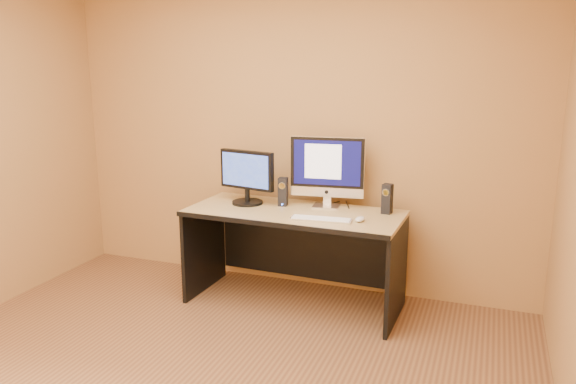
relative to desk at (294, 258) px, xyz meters
The scene contains 10 objects.
walls 1.81m from the desk, 96.27° to the right, with size 4.00×4.00×2.60m, color #9B6E3E, non-canonical shape.
desk is the anchor object (origin of this frame).
imac 0.72m from the desk, 48.55° to the left, with size 0.58×0.21×0.56m, color silver, non-canonical shape.
second_monitor 0.73m from the desk, 168.38° to the left, with size 0.49×0.24×0.43m, color black, non-canonical shape.
speaker_left 0.52m from the desk, 136.94° to the left, with size 0.07×0.07×0.22m, color black, non-canonical shape.
speaker_right 0.85m from the desk, 14.95° to the left, with size 0.07×0.07×0.22m, color black, non-canonical shape.
keyboard 0.50m from the desk, 32.74° to the right, with size 0.44×0.12×0.02m, color silver.
mouse 0.67m from the desk, 11.05° to the right, with size 0.06×0.10×0.04m, color silver.
cable_a 0.60m from the desk, 43.27° to the left, with size 0.01×0.01×0.22m, color black.
cable_b 0.54m from the desk, 56.93° to the left, with size 0.01×0.01×0.18m, color black.
Camera 1 is at (1.55, -2.33, 1.86)m, focal length 35.00 mm.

